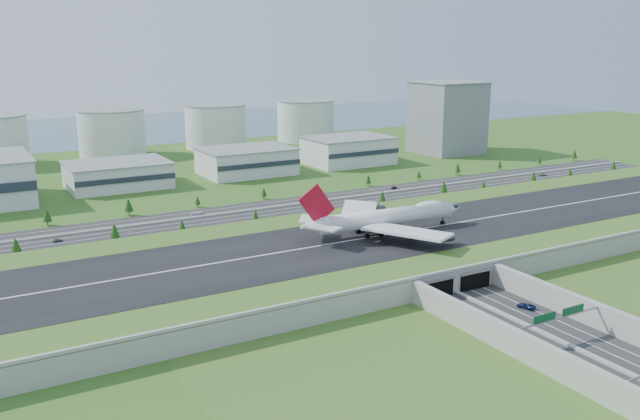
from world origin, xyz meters
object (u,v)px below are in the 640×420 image
car_1 (625,389)px  car_7 (196,213)px  car_2 (526,306)px  car_6 (542,174)px  boeing_747 (385,217)px  car_0 (486,324)px  car_4 (58,240)px  office_tower (447,118)px  car_5 (394,188)px

car_1 → car_7: (-33.03, 226.64, 0.12)m
car_2 → car_6: car_2 is taller
car_1 → car_6: 292.56m
car_6 → car_1: bearing=146.0°
boeing_747 → car_7: size_ratio=14.16×
car_0 → car_7: car_0 is taller
car_1 → car_2: car_2 is taller
car_4 → office_tower: bearing=-74.7°
car_0 → car_7: 181.41m
office_tower → boeing_747: 273.08m
boeing_747 → car_2: boeing_747 is taller
car_0 → car_1: 47.94m
car_5 → car_1: bearing=-42.7°
office_tower → boeing_747: size_ratio=0.70×
car_0 → car_6: size_ratio=0.81×
car_1 → car_2: (19.84, 52.31, 0.17)m
car_4 → car_5: size_ratio=0.99×
car_6 → office_tower: bearing=5.4°
boeing_747 → car_6: bearing=27.8°
car_5 → car_7: bearing=-110.6°
boeing_747 → car_0: 83.01m
boeing_747 → car_6: (186.01, 84.44, -13.93)m
office_tower → car_5: bearing=-141.6°
office_tower → boeing_747: (-193.70, -192.07, -12.63)m
car_2 → car_0: bearing=-6.8°
office_tower → car_2: size_ratio=8.90×
car_2 → boeing_747: bearing=-104.8°
car_1 → car_5: 244.66m
car_4 → car_6: bearing=-93.8°
car_1 → boeing_747: bearing=66.6°
boeing_747 → car_1: bearing=-93.5°
office_tower → car_6: (-7.69, -107.64, -26.56)m
car_0 → car_6: car_6 is taller
boeing_747 → car_1: size_ratio=18.89×
car_0 → car_2: (21.92, 4.42, 0.04)m
office_tower → car_6: 111.13m
car_6 → boeing_747: bearing=123.9°
car_0 → office_tower: bearing=64.6°
car_4 → car_0: bearing=-152.3°
car_0 → car_4: (-100.67, 162.81, -0.09)m
office_tower → car_4: office_tower is taller
office_tower → car_5: office_tower is taller
car_0 → car_5: size_ratio=1.11×
car_4 → car_2: bearing=-146.3°
boeing_747 → car_2: size_ratio=12.76×
office_tower → car_2: bearing=-125.3°
office_tower → car_4: size_ratio=12.83×
car_2 → car_5: car_2 is taller
car_7 → car_4: bearing=-58.5°
office_tower → car_7: bearing=-158.9°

